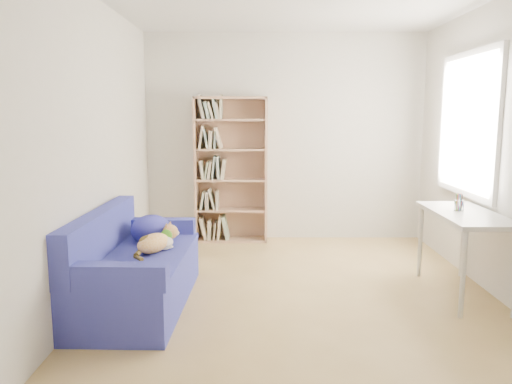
# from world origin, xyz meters

# --- Properties ---
(ground) EXTENTS (4.00, 4.00, 0.00)m
(ground) POSITION_xyz_m (0.00, 0.00, 0.00)
(ground) COLOR #AA884D
(ground) RESTS_ON ground
(room_shell) EXTENTS (3.54, 4.04, 2.62)m
(room_shell) POSITION_xyz_m (0.10, 0.03, 1.64)
(room_shell) COLOR silver
(room_shell) RESTS_ON ground
(sofa) EXTENTS (0.82, 1.65, 0.81)m
(sofa) POSITION_xyz_m (-1.38, -0.31, 0.31)
(sofa) COLOR navy
(sofa) RESTS_ON ground
(bookshelf) EXTENTS (0.90, 0.28, 1.81)m
(bookshelf) POSITION_xyz_m (-0.68, 1.84, 0.83)
(bookshelf) COLOR tan
(bookshelf) RESTS_ON ground
(desk) EXTENTS (0.52, 1.13, 0.75)m
(desk) POSITION_xyz_m (1.47, -0.09, 0.67)
(desk) COLOR silver
(desk) RESTS_ON ground
(pen_cup) EXTENTS (0.08, 0.08, 0.16)m
(pen_cup) POSITION_xyz_m (1.44, -0.01, 0.81)
(pen_cup) COLOR white
(pen_cup) RESTS_ON desk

